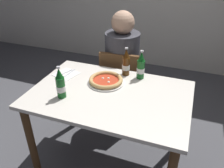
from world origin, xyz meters
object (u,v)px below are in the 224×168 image
object	(u,v)px
dining_table_main	(110,105)
chair_behind_table	(121,83)
diner_seated	(122,72)
napkin_with_cutlery	(66,74)
pizza_margherita_near	(106,81)
beer_bottle_right	(126,64)
beer_bottle_center	(61,85)
beer_bottle_left	(141,67)

from	to	relation	value
dining_table_main	chair_behind_table	size ratio (longest dim) A/B	1.41
diner_seated	napkin_with_cutlery	distance (m)	0.64
pizza_margherita_near	beer_bottle_right	size ratio (longest dim) A/B	1.19
napkin_with_cutlery	beer_bottle_right	bearing A→B (deg)	19.75
dining_table_main	beer_bottle_right	size ratio (longest dim) A/B	4.86
pizza_margherita_near	beer_bottle_center	size ratio (longest dim) A/B	1.19
chair_behind_table	pizza_margherita_near	world-z (taller)	chair_behind_table
pizza_margherita_near	napkin_with_cutlery	world-z (taller)	pizza_margherita_near
chair_behind_table	beer_bottle_left	distance (m)	0.55
diner_seated	pizza_margherita_near	world-z (taller)	diner_seated
chair_behind_table	beer_bottle_right	xyz separation A→B (m)	(0.14, -0.29, 0.37)
dining_table_main	pizza_margherita_near	size ratio (longest dim) A/B	4.07
beer_bottle_right	napkin_with_cutlery	world-z (taller)	beer_bottle_right
beer_bottle_right	napkin_with_cutlery	bearing A→B (deg)	-160.25
dining_table_main	diner_seated	bearing A→B (deg)	99.98
beer_bottle_right	napkin_with_cutlery	xyz separation A→B (m)	(-0.48, -0.17, -0.10)
beer_bottle_right	diner_seated	bearing A→B (deg)	112.90
diner_seated	pizza_margherita_near	bearing A→B (deg)	-86.36
pizza_margherita_near	beer_bottle_right	xyz separation A→B (m)	(0.11, 0.19, 0.08)
diner_seated	beer_bottle_left	world-z (taller)	diner_seated
diner_seated	napkin_with_cutlery	xyz separation A→B (m)	(-0.34, -0.51, 0.17)
diner_seated	napkin_with_cutlery	world-z (taller)	diner_seated
chair_behind_table	diner_seated	world-z (taller)	diner_seated
chair_behind_table	napkin_with_cutlery	world-z (taller)	chair_behind_table
dining_table_main	beer_bottle_right	bearing A→B (deg)	85.34
pizza_margherita_near	napkin_with_cutlery	distance (m)	0.38
diner_seated	beer_bottle_center	size ratio (longest dim) A/B	4.89
beer_bottle_center	beer_bottle_left	bearing A→B (deg)	45.25
beer_bottle_center	beer_bottle_right	size ratio (longest dim) A/B	1.00
beer_bottle_left	napkin_with_cutlery	world-z (taller)	beer_bottle_left
diner_seated	beer_bottle_right	size ratio (longest dim) A/B	4.89
dining_table_main	beer_bottle_left	distance (m)	0.41
beer_bottle_center	pizza_margherita_near	bearing A→B (deg)	52.46
dining_table_main	beer_bottle_left	xyz separation A→B (m)	(0.16, 0.31, 0.22)
dining_table_main	beer_bottle_right	distance (m)	0.39
diner_seated	beer_bottle_left	bearing A→B (deg)	-52.12
diner_seated	beer_bottle_center	bearing A→B (deg)	-103.34
chair_behind_table	diner_seated	xyz separation A→B (m)	(-0.01, 0.05, 0.10)
chair_behind_table	beer_bottle_center	xyz separation A→B (m)	(-0.20, -0.78, 0.37)
dining_table_main	beer_bottle_left	size ratio (longest dim) A/B	4.86
diner_seated	dining_table_main	bearing A→B (deg)	-80.02
pizza_margherita_near	napkin_with_cutlery	size ratio (longest dim) A/B	1.33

